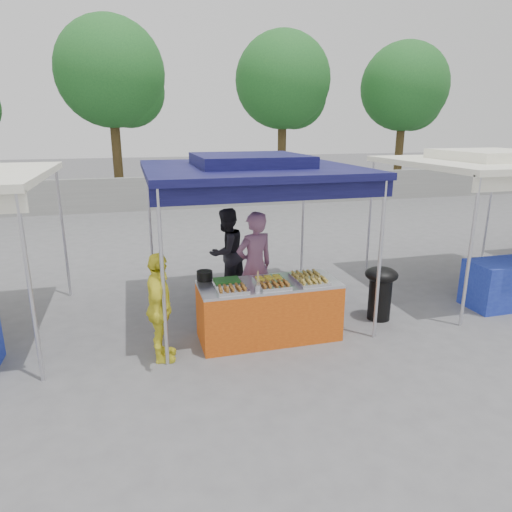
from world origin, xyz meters
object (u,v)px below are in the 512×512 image
object	(u,v)px
vendor_woman	(255,266)
cooking_pot	(205,276)
helper_man	(227,252)
wok_burner	(380,288)
customer_person	(160,308)
vendor_table	(269,310)

from	to	relation	value
vendor_woman	cooking_pot	bearing A→B (deg)	8.56
vendor_woman	helper_man	xyz separation A→B (m)	(-0.21, 1.18, -0.07)
wok_burner	cooking_pot	bearing A→B (deg)	163.68
customer_person	wok_burner	bearing A→B (deg)	-75.42
cooking_pot	helper_man	size ratio (longest dim) A/B	0.14
vendor_woman	wok_burner	bearing A→B (deg)	147.65
helper_man	customer_person	size ratio (longest dim) A/B	1.09
vendor_table	vendor_woman	size ratio (longest dim) A/B	1.15
helper_man	customer_person	distance (m)	2.55
vendor_table	customer_person	bearing A→B (deg)	-170.84
vendor_table	vendor_woman	world-z (taller)	vendor_woman
vendor_table	helper_man	xyz separation A→B (m)	(-0.21, 1.92, 0.37)
cooking_pot	helper_man	distance (m)	1.70
vendor_table	cooking_pot	distance (m)	1.06
vendor_table	vendor_woman	bearing A→B (deg)	90.73
wok_burner	customer_person	size ratio (longest dim) A/B	0.59
wok_burner	helper_man	world-z (taller)	helper_man
vendor_table	helper_man	distance (m)	1.97
cooking_pot	helper_man	world-z (taller)	helper_man
vendor_woman	helper_man	bearing A→B (deg)	-95.99
cooking_pot	wok_burner	world-z (taller)	cooking_pot
vendor_table	customer_person	size ratio (longest dim) A/B	1.36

